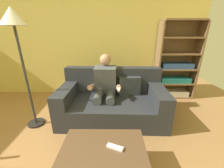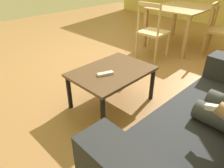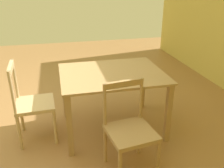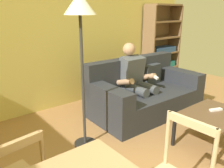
{
  "view_description": "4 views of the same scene",
  "coord_description": "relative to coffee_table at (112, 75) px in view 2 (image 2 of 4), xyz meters",
  "views": [
    {
      "loc": [
        1.26,
        -0.36,
        1.53
      ],
      "look_at": [
        1.24,
        1.89,
        0.69
      ],
      "focal_mm": 22.13,
      "sensor_mm": 36.0,
      "label": 1
    },
    {
      "loc": [
        2.57,
        2.09,
        1.42
      ],
      "look_at": [
        1.16,
        0.7,
        0.26
      ],
      "focal_mm": 32.83,
      "sensor_mm": 36.0,
      "label": 2
    },
    {
      "loc": [
        -0.6,
        2.79,
        1.76
      ],
      "look_at": [
        -1.21,
        0.21,
        0.6
      ],
      "focal_mm": 39.09,
      "sensor_mm": 36.0,
      "label": 3
    },
    {
      "loc": [
        -1.5,
        -0.58,
        1.67
      ],
      "look_at": [
        0.01,
        1.29,
        0.9
      ],
      "focal_mm": 37.17,
      "sensor_mm": 36.0,
      "label": 4
    }
  ],
  "objects": [
    {
      "name": "dining_chair_near_wall",
      "position": [
        -2.37,
        0.26,
        0.07
      ],
      "size": [
        0.47,
        0.47,
        0.88
      ],
      "color": "tan",
      "rests_on": "ground_plane"
    },
    {
      "name": "dining_chair_facing_couch",
      "position": [
        -1.44,
        -0.48,
        0.08
      ],
      "size": [
        0.44,
        0.44,
        0.93
      ],
      "color": "#D1B27F",
      "rests_on": "ground_plane"
    },
    {
      "name": "ground_plane",
      "position": [
        -1.16,
        -0.7,
        -0.37
      ],
      "size": [
        8.79,
        8.79,
        0.0
      ],
      "primitive_type": "plane",
      "color": "#9E7042"
    },
    {
      "name": "coffee_table",
      "position": [
        0.0,
        0.0,
        0.0
      ],
      "size": [
        0.87,
        0.62,
        0.43
      ],
      "color": "brown",
      "rests_on": "ground_plane"
    },
    {
      "name": "tv_remote",
      "position": [
        0.12,
        0.02,
        0.07
      ],
      "size": [
        0.18,
        0.11,
        0.02
      ],
      "primitive_type": "cube",
      "rotation": [
        0.0,
        0.0,
        1.19
      ],
      "color": "white",
      "rests_on": "coffee_table"
    },
    {
      "name": "dining_table",
      "position": [
        -2.37,
        -0.48,
        0.26
      ],
      "size": [
        1.19,
        0.94,
        0.74
      ],
      "color": "tan",
      "rests_on": "ground_plane"
    }
  ]
}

